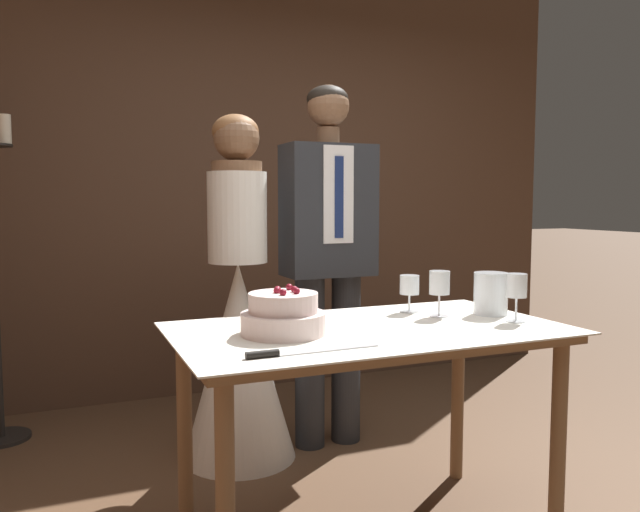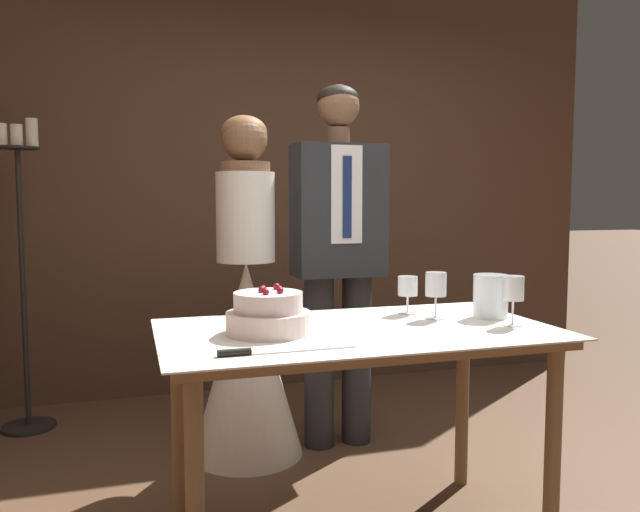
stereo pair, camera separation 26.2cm
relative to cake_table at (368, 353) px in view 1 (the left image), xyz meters
The scene contains 10 objects.
wall_back 2.20m from the cake_table, 83.08° to the left, with size 4.51×0.12×2.88m, color #513828.
cake_table is the anchor object (origin of this frame).
tiered_cake 0.36m from the cake_table, behind, with size 0.29×0.29×0.16m.
cake_knife 0.49m from the cake_table, 146.55° to the right, with size 0.43×0.03×0.02m.
wine_glass_near 0.42m from the cake_table, 13.09° to the left, with size 0.08×0.08×0.18m.
wine_glass_middle 0.42m from the cake_table, 35.67° to the left, with size 0.08×0.08×0.15m.
wine_glass_far 0.61m from the cake_table, 12.28° to the right, with size 0.08×0.08×0.18m.
hurricane_candle 0.60m from the cake_table, ahead, with size 0.13×0.13×0.17m.
bride 0.93m from the cake_table, 104.58° to the left, with size 0.54×0.54×1.65m.
groom 0.98m from the cake_table, 75.41° to the left, with size 0.45×0.25×1.81m.
Camera 1 is at (-1.27, -1.81, 1.24)m, focal length 35.00 mm.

